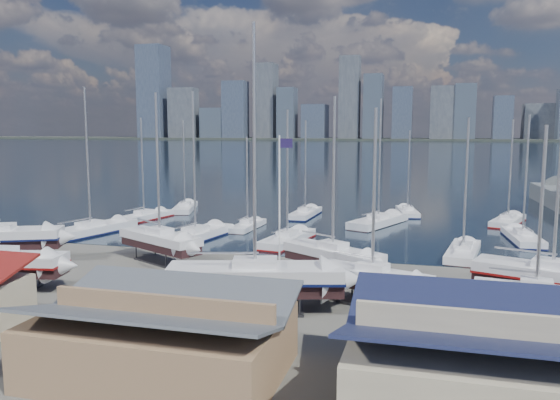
% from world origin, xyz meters
% --- Properties ---
extents(ground, '(1400.00, 1400.00, 0.00)m').
position_xyz_m(ground, '(0.00, -10.00, 0.00)').
color(ground, '#605E59').
rests_on(ground, ground).
extents(water, '(1400.00, 600.00, 0.40)m').
position_xyz_m(water, '(0.00, 300.00, -0.15)').
color(water, '#172736').
rests_on(water, ground).
extents(far_shore, '(1400.00, 80.00, 2.20)m').
position_xyz_m(far_shore, '(0.00, 560.00, 1.10)').
color(far_shore, '#2D332D').
rests_on(far_shore, ground).
extents(skyline, '(639.14, 43.80, 107.69)m').
position_xyz_m(skyline, '(-7.83, 553.76, 39.09)').
color(skyline, '#475166').
rests_on(skyline, far_shore).
extents(shed_grey, '(12.60, 8.40, 4.17)m').
position_xyz_m(shed_grey, '(0.00, -26.00, 2.15)').
color(shed_grey, '#8C6B4C').
rests_on(shed_grey, ground).
extents(shed_blue, '(13.65, 9.45, 4.71)m').
position_xyz_m(shed_blue, '(16.00, -26.00, 2.42)').
color(shed_blue, '#BFB293').
rests_on(shed_blue, ground).
extents(sailboat_cradle_2, '(9.58, 6.68, 15.42)m').
position_xyz_m(sailboat_cradle_2, '(-11.08, -4.92, 2.05)').
color(sailboat_cradle_2, '#2D2D33').
rests_on(sailboat_cradle_2, ground).
extents(sailboat_cradle_3, '(12.32, 6.35, 18.93)m').
position_xyz_m(sailboat_cradle_3, '(1.55, -15.63, 2.22)').
color(sailboat_cradle_3, '#2D2D33').
rests_on(sailboat_cradle_3, ground).
extents(sailboat_cradle_4, '(8.97, 6.80, 14.75)m').
position_xyz_m(sailboat_cradle_4, '(5.29, -6.62, 2.01)').
color(sailboat_cradle_4, '#2D2D33').
rests_on(sailboat_cradle_4, ground).
extents(sailboat_cradle_5, '(8.58, 5.16, 13.61)m').
position_xyz_m(sailboat_cradle_5, '(9.05, -12.43, 1.95)').
color(sailboat_cradle_5, '#2D2D33').
rests_on(sailboat_cradle_5, ground).
extents(sailboat_cradle_6, '(10.66, 6.21, 16.59)m').
position_xyz_m(sailboat_cradle_6, '(21.03, -9.63, 2.10)').
color(sailboat_cradle_6, '#2D2D33').
rests_on(sailboat_cradle_6, ground).
extents(sailboat_cradle_7, '(7.67, 3.17, 12.44)m').
position_xyz_m(sailboat_cradle_7, '(19.34, -13.42, 1.90)').
color(sailboat_cradle_7, '#2D2D33').
rests_on(sailboat_cradle_7, ground).
extents(sailboat_moored_0, '(6.22, 12.29, 17.69)m').
position_xyz_m(sailboat_moored_0, '(-25.04, 4.80, 0.31)').
color(sailboat_moored_0, black).
rests_on(sailboat_moored_0, water).
extents(sailboat_moored_1, '(4.54, 9.91, 14.31)m').
position_xyz_m(sailboat_moored_1, '(-24.17, 15.64, 0.31)').
color(sailboat_moored_1, black).
rests_on(sailboat_moored_1, water).
extents(sailboat_moored_2, '(5.13, 9.70, 14.10)m').
position_xyz_m(sailboat_moored_2, '(-22.43, 24.80, 0.32)').
color(sailboat_moored_2, black).
rests_on(sailboat_moored_2, water).
extents(sailboat_moored_3, '(5.12, 11.73, 16.97)m').
position_xyz_m(sailboat_moored_3, '(-11.98, 5.08, 0.31)').
color(sailboat_moored_3, black).
rests_on(sailboat_moored_3, water).
extents(sailboat_moored_4, '(2.56, 7.91, 11.80)m').
position_xyz_m(sailboat_moored_4, '(-8.58, 12.95, 0.33)').
color(sailboat_moored_4, black).
rests_on(sailboat_moored_4, water).
extents(sailboat_moored_5, '(3.12, 9.49, 14.00)m').
position_xyz_m(sailboat_moored_5, '(-3.81, 24.06, 0.31)').
color(sailboat_moored_5, black).
rests_on(sailboat_moored_5, water).
extents(sailboat_moored_6, '(4.36, 10.27, 14.87)m').
position_xyz_m(sailboat_moored_6, '(-1.77, 6.05, 0.31)').
color(sailboat_moored_6, black).
rests_on(sailboat_moored_6, water).
extents(sailboat_moored_7, '(7.09, 11.39, 16.68)m').
position_xyz_m(sailboat_moored_7, '(6.70, 19.64, 0.32)').
color(sailboat_moored_7, black).
rests_on(sailboat_moored_7, water).
extents(sailboat_moored_8, '(3.87, 8.70, 12.57)m').
position_xyz_m(sailboat_moored_8, '(9.95, 29.69, 0.31)').
color(sailboat_moored_8, black).
rests_on(sailboat_moored_8, water).
extents(sailboat_moored_9, '(3.98, 9.48, 13.88)m').
position_xyz_m(sailboat_moored_9, '(16.08, 4.61, 0.32)').
color(sailboat_moored_9, black).
rests_on(sailboat_moored_9, water).
extents(sailboat_moored_10, '(3.43, 9.78, 14.35)m').
position_xyz_m(sailboat_moored_10, '(22.77, 13.66, 0.31)').
color(sailboat_moored_10, black).
rests_on(sailboat_moored_10, water).
extents(sailboat_moored_11, '(5.67, 9.70, 14.01)m').
position_xyz_m(sailboat_moored_11, '(22.74, 24.93, 0.31)').
color(sailboat_moored_11, black).
rests_on(sailboat_moored_11, water).
extents(car_a, '(2.52, 4.05, 1.28)m').
position_xyz_m(car_a, '(-6.85, -21.08, 0.64)').
color(car_a, gray).
rests_on(car_a, ground).
extents(car_b, '(4.49, 2.03, 1.43)m').
position_xyz_m(car_b, '(-5.85, -20.04, 0.71)').
color(car_b, gray).
rests_on(car_b, ground).
extents(car_c, '(3.51, 5.32, 1.36)m').
position_xyz_m(car_c, '(-0.06, -18.47, 0.68)').
color(car_c, gray).
rests_on(car_c, ground).
extents(car_d, '(2.44, 4.98, 1.39)m').
position_xyz_m(car_d, '(10.78, -21.14, 0.70)').
color(car_d, gray).
rests_on(car_d, ground).
extents(flagpole, '(1.04, 0.12, 11.75)m').
position_xyz_m(flagpole, '(2.00, -10.74, 6.75)').
color(flagpole, white).
rests_on(flagpole, ground).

